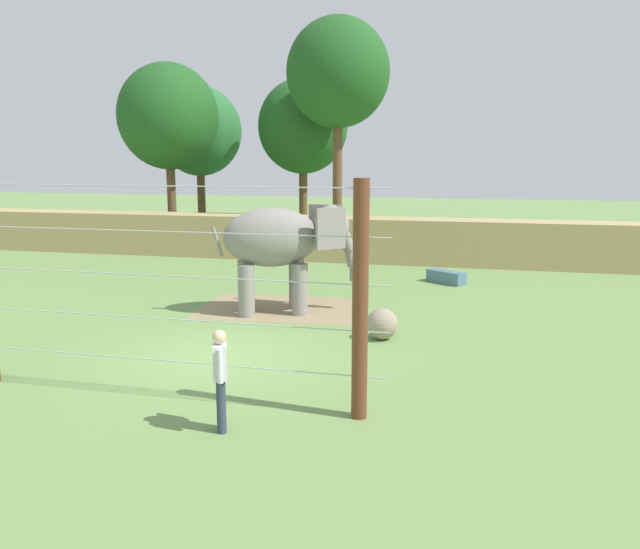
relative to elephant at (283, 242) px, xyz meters
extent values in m
plane|color=#6B8E4C|center=(-0.22, -4.23, -2.01)|extent=(120.00, 120.00, 0.00)
cube|color=#937F5B|center=(-0.14, 0.40, -2.01)|extent=(5.08, 3.77, 0.01)
cube|color=tan|center=(-0.22, 9.63, -1.08)|extent=(36.00, 1.80, 1.86)
cylinder|color=gray|center=(0.25, 0.53, -1.29)|extent=(0.46, 0.46, 1.45)
cylinder|color=gray|center=(0.54, -0.22, -1.29)|extent=(0.46, 0.46, 1.45)
cylinder|color=gray|center=(-1.13, -0.01, -1.29)|extent=(0.46, 0.46, 1.45)
cylinder|color=gray|center=(-0.84, -0.76, -1.29)|extent=(0.46, 0.46, 1.45)
ellipsoid|color=gray|center=(-0.29, -0.12, 0.14)|extent=(3.03, 2.33, 1.66)
ellipsoid|color=gray|center=(1.28, 0.50, 0.43)|extent=(1.37, 1.43, 1.20)
cube|color=gray|center=(0.95, 1.04, 0.43)|extent=(0.94, 0.16, 1.14)
cube|color=gray|center=(1.41, -0.12, 0.43)|extent=(0.72, 0.75, 1.14)
cylinder|color=gray|center=(1.69, 0.66, 0.00)|extent=(0.59, 0.49, 0.65)
cylinder|color=gray|center=(1.81, 0.71, -0.45)|extent=(0.44, 0.39, 0.61)
cylinder|color=gray|center=(1.88, 0.74, -0.88)|extent=(0.27, 0.27, 0.57)
cylinder|color=gray|center=(-1.69, -0.66, 0.04)|extent=(0.33, 0.21, 0.83)
sphere|color=gray|center=(3.13, -2.11, -1.63)|extent=(0.76, 0.76, 0.76)
cylinder|color=brown|center=(3.41, -6.86, -0.01)|extent=(0.27, 0.27, 4.01)
cylinder|color=#B7B7BC|center=(-0.22, -6.86, -1.29)|extent=(8.27, 0.02, 0.02)
cylinder|color=#B7B7BC|center=(-0.22, -6.86, -0.51)|extent=(8.27, 0.02, 0.02)
cylinder|color=#B7B7BC|center=(-0.22, -6.86, 0.27)|extent=(8.27, 0.02, 0.02)
cylinder|color=#B7B7BC|center=(-0.22, -6.86, 1.05)|extent=(8.27, 0.02, 0.02)
cylinder|color=#B7B7BC|center=(-0.22, -6.86, 1.83)|extent=(8.27, 0.02, 0.02)
cylinder|color=#33384C|center=(1.40, -7.98, -1.57)|extent=(0.15, 0.15, 0.88)
cylinder|color=#33384C|center=(1.33, -7.84, -1.57)|extent=(0.15, 0.15, 0.88)
cube|color=silver|center=(1.36, -7.91, -0.85)|extent=(0.34, 0.42, 0.56)
sphere|color=beige|center=(1.36, -7.91, -0.45)|extent=(0.22, 0.22, 0.22)
cylinder|color=silver|center=(1.46, -8.13, -0.85)|extent=(0.12, 0.12, 0.54)
cylinder|color=silver|center=(1.27, -7.69, -0.85)|extent=(0.12, 0.12, 0.54)
cube|color=black|center=(1.19, -7.70, -1.07)|extent=(0.04, 0.07, 0.14)
cube|color=slate|center=(4.34, 5.41, -1.79)|extent=(1.43, 1.23, 0.44)
cylinder|color=brown|center=(-9.78, 12.69, 0.14)|extent=(0.44, 0.44, 4.30)
ellipsoid|color=#1E511E|center=(-9.78, 12.69, 4.40)|extent=(4.98, 4.98, 5.23)
cylinder|color=brown|center=(-3.59, 15.51, 0.00)|extent=(0.44, 0.44, 4.03)
ellipsoid|color=#1E511E|center=(-3.59, 15.51, 3.99)|extent=(4.65, 4.65, 4.88)
cylinder|color=brown|center=(-9.56, 15.83, -0.08)|extent=(0.44, 0.44, 3.87)
ellipsoid|color=#286633|center=(-9.56, 15.83, 3.82)|extent=(4.62, 4.62, 4.85)
cylinder|color=brown|center=(-0.96, 11.87, 1.07)|extent=(0.44, 0.44, 6.17)
ellipsoid|color=#1E511E|center=(-0.96, 11.87, 6.13)|extent=(4.65, 4.65, 4.88)
camera|label=1|loc=(5.12, -16.73, 2.27)|focal=35.18mm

